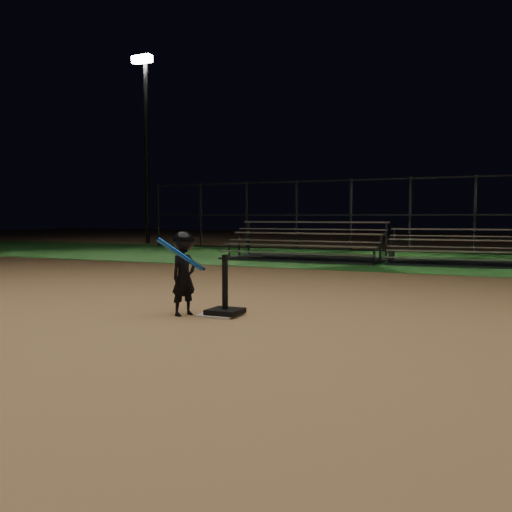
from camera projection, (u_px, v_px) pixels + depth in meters
The scene contains 9 objects.
ground at pixel (221, 315), 6.63m from camera, with size 80.00×80.00×0.00m, color #AF804F.
grass_strip at pixel (391, 259), 15.66m from camera, with size 60.00×8.00×0.01m, color #1E561B.
home_plate at pixel (221, 314), 6.63m from camera, with size 0.45×0.45×0.02m, color beige.
batting_tee at pixel (225, 303), 6.59m from camera, with size 0.38×0.38×0.71m.
child_batter at pixel (184, 271), 6.60m from camera, with size 0.47×0.53×1.01m.
bleacher_left at pixel (305, 252), 15.21m from camera, with size 4.38×2.24×1.06m.
bleacher_right at pixel (464, 258), 13.60m from camera, with size 3.75×2.06×0.89m.
backstop_fence at pixel (410, 215), 18.29m from camera, with size 20.08×0.08×2.50m.
light_pole_left at pixel (146, 133), 24.86m from camera, with size 0.90×0.53×8.30m.
Camera 1 is at (3.17, -5.76, 1.17)m, focal length 38.92 mm.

